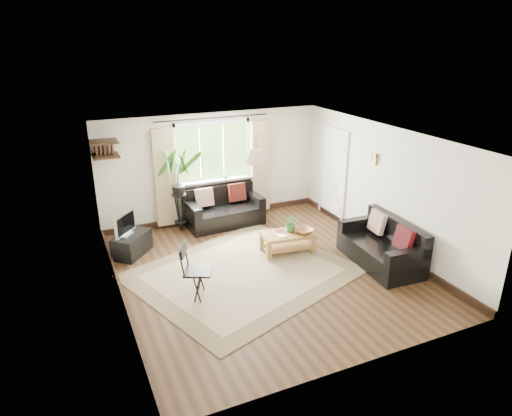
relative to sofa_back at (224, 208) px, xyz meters
name	(u,v)px	position (x,y,z in m)	size (l,w,h in m)	color
floor	(265,270)	(-0.07, -2.28, -0.39)	(5.50, 5.50, 0.00)	black
ceiling	(266,138)	(-0.07, -2.28, 2.01)	(5.50, 5.50, 0.00)	white
wall_back	(213,167)	(-0.07, 0.47, 0.81)	(5.00, 0.02, 2.40)	silver
wall_front	(365,283)	(-0.07, -5.03, 0.81)	(5.00, 0.02, 2.40)	silver
wall_left	(114,232)	(-2.57, -2.28, 0.81)	(0.02, 5.50, 2.40)	silver
wall_right	(384,188)	(2.43, -2.28, 0.81)	(0.02, 5.50, 2.40)	silver
rug	(243,273)	(-0.49, -2.23, -0.38)	(3.47, 2.97, 0.02)	beige
window	(213,152)	(-0.07, 0.43, 1.16)	(2.50, 0.16, 2.16)	white
door	(333,175)	(2.40, -0.58, 0.61)	(0.06, 0.96, 2.06)	silver
corner_shelf	(105,149)	(-2.32, 0.22, 1.50)	(0.50, 0.50, 0.34)	black
pendant_lamp	(256,153)	(-0.07, -1.88, 1.66)	(0.36, 0.36, 0.54)	beige
wall_sconce	(374,158)	(2.36, -1.98, 1.35)	(0.12, 0.12, 0.28)	beige
sofa_back	(224,208)	(0.00, 0.00, 0.00)	(1.65, 0.83, 0.78)	black
sofa_right	(381,244)	(1.95, -2.91, 0.01)	(0.84, 1.68, 0.79)	black
coffee_table	(287,243)	(0.62, -1.81, -0.18)	(1.00, 0.55, 0.41)	olive
table_plant	(292,223)	(0.72, -1.77, 0.19)	(0.31, 0.27, 0.34)	#2B6327
bowl	(304,231)	(0.90, -1.93, 0.06)	(0.35, 0.35, 0.09)	brown
book_a	(277,236)	(0.36, -1.87, 0.03)	(0.18, 0.24, 0.02)	white
book_b	(276,231)	(0.43, -1.68, 0.03)	(0.16, 0.22, 0.02)	brown
tv_stand	(132,244)	(-2.12, -0.67, -0.18)	(0.78, 0.44, 0.42)	black
tv	(125,224)	(-2.21, -0.67, 0.26)	(0.60, 0.20, 0.46)	#A5A5AA
palm_stand	(179,191)	(-0.98, 0.07, 0.50)	(0.69, 0.69, 1.78)	black
folding_chair	(198,272)	(-1.42, -2.65, 0.06)	(0.47, 0.47, 0.91)	black
sill_plant	(225,173)	(0.18, 0.35, 0.68)	(0.14, 0.10, 0.27)	#2D6023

